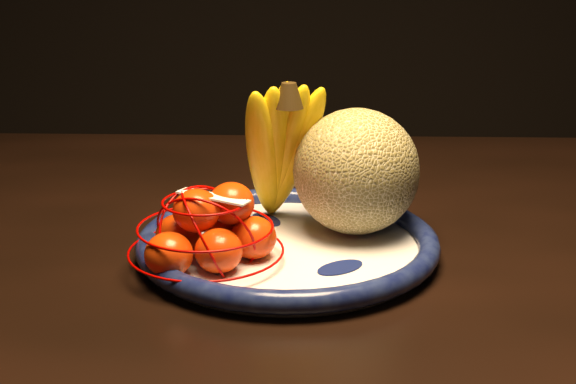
{
  "coord_description": "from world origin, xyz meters",
  "views": [
    {
      "loc": [
        -0.08,
        -0.87,
        1.08
      ],
      "look_at": [
        -0.1,
        -0.04,
        0.81
      ],
      "focal_mm": 50.0,
      "sensor_mm": 36.0,
      "label": 1
    }
  ],
  "objects_px": {
    "dining_table": "(279,282)",
    "banana_bunch": "(279,146)",
    "cantaloupe": "(356,171)",
    "mandarin_bag": "(210,232)",
    "fruit_bowl": "(288,244)"
  },
  "relations": [
    {
      "from": "dining_table",
      "to": "cantaloupe",
      "type": "distance_m",
      "value": 0.19
    },
    {
      "from": "dining_table",
      "to": "banana_bunch",
      "type": "relative_size",
      "value": 8.04
    },
    {
      "from": "banana_bunch",
      "to": "mandarin_bag",
      "type": "xyz_separation_m",
      "value": [
        -0.07,
        -0.12,
        -0.06
      ]
    },
    {
      "from": "cantaloupe",
      "to": "mandarin_bag",
      "type": "relative_size",
      "value": 0.67
    },
    {
      "from": "fruit_bowl",
      "to": "cantaloupe",
      "type": "xyz_separation_m",
      "value": [
        0.08,
        0.04,
        0.07
      ]
    },
    {
      "from": "mandarin_bag",
      "to": "cantaloupe",
      "type": "bearing_deg",
      "value": 30.29
    },
    {
      "from": "cantaloupe",
      "to": "fruit_bowl",
      "type": "bearing_deg",
      "value": -149.6
    },
    {
      "from": "fruit_bowl",
      "to": "mandarin_bag",
      "type": "relative_size",
      "value": 1.56
    },
    {
      "from": "banana_bunch",
      "to": "mandarin_bag",
      "type": "distance_m",
      "value": 0.15
    },
    {
      "from": "dining_table",
      "to": "banana_bunch",
      "type": "height_order",
      "value": "banana_bunch"
    },
    {
      "from": "cantaloupe",
      "to": "mandarin_bag",
      "type": "bearing_deg",
      "value": -149.71
    },
    {
      "from": "dining_table",
      "to": "fruit_bowl",
      "type": "bearing_deg",
      "value": -81.84
    },
    {
      "from": "cantaloupe",
      "to": "banana_bunch",
      "type": "bearing_deg",
      "value": 163.21
    },
    {
      "from": "cantaloupe",
      "to": "mandarin_bag",
      "type": "height_order",
      "value": "cantaloupe"
    },
    {
      "from": "mandarin_bag",
      "to": "dining_table",
      "type": "bearing_deg",
      "value": 66.36
    }
  ]
}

